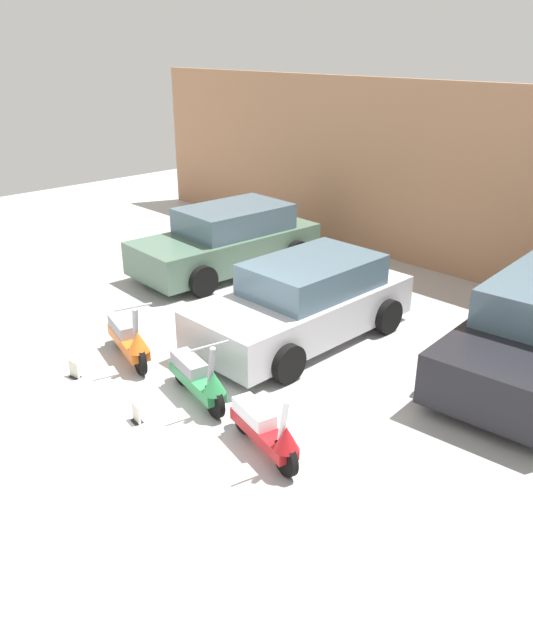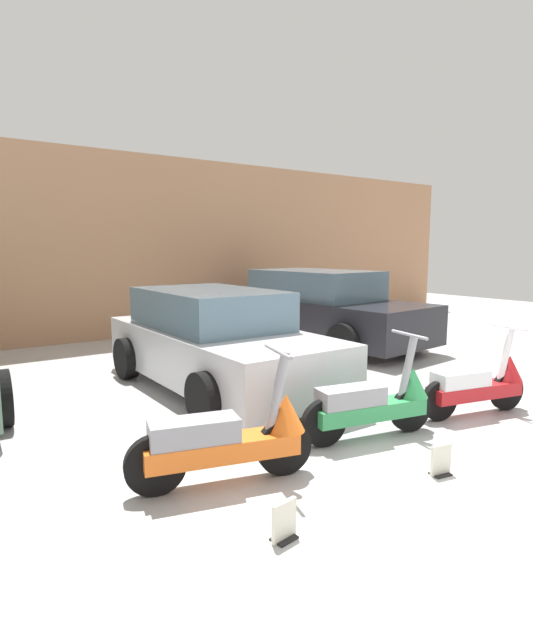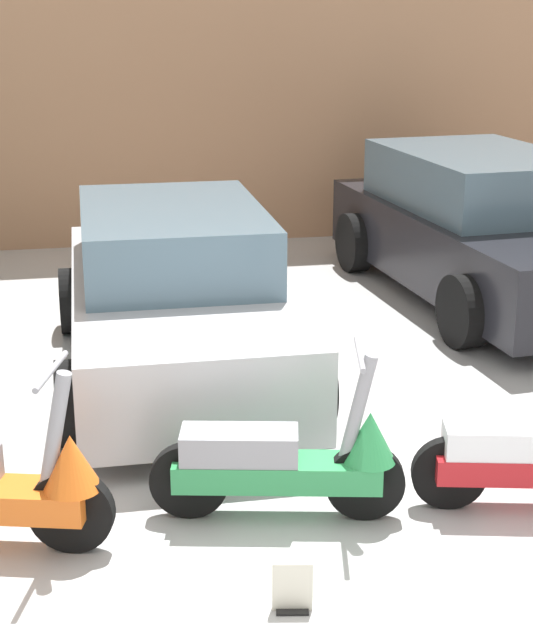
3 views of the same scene
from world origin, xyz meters
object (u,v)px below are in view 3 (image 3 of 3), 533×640
object	(u,v)px
scooter_front_right	(288,460)
car_rear_right	(485,229)
placard_near_right_scooter	(292,589)
car_rear_center	(176,296)

from	to	relation	value
scooter_front_right	car_rear_right	distance (m)	4.99
scooter_front_right	placard_near_right_scooter	world-z (taller)	scooter_front_right
car_rear_right	scooter_front_right	bearing A→B (deg)	-40.48
car_rear_center	placard_near_right_scooter	bearing A→B (deg)	3.65
scooter_front_right	car_rear_center	size ratio (longest dim) A/B	0.38
placard_near_right_scooter	scooter_front_right	bearing A→B (deg)	79.57
car_rear_center	placard_near_right_scooter	world-z (taller)	car_rear_center
car_rear_right	placard_near_right_scooter	bearing A→B (deg)	-36.73
car_rear_center	car_rear_right	world-z (taller)	car_rear_right
car_rear_center	placard_near_right_scooter	xyz separation A→B (m)	(0.23, -3.41, -0.51)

